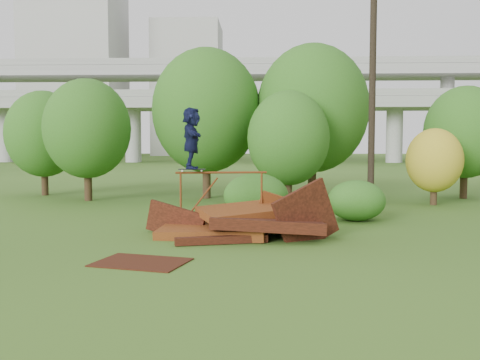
{
  "coord_description": "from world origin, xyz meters",
  "views": [
    {
      "loc": [
        -0.17,
        -13.91,
        2.71
      ],
      "look_at": [
        -0.8,
        2.0,
        1.6
      ],
      "focal_mm": 40.0,
      "sensor_mm": 36.0,
      "label": 1
    }
  ],
  "objects_px": {
    "utility_pole": "(373,77)",
    "skater": "(192,138)",
    "flat_plate": "(141,262)",
    "scrap_pile": "(243,223)"
  },
  "relations": [
    {
      "from": "utility_pole",
      "to": "scrap_pile",
      "type": "bearing_deg",
      "value": -124.08
    },
    {
      "from": "scrap_pile",
      "to": "skater",
      "type": "height_order",
      "value": "skater"
    },
    {
      "from": "flat_plate",
      "to": "skater",
      "type": "bearing_deg",
      "value": 80.7
    },
    {
      "from": "flat_plate",
      "to": "scrap_pile",
      "type": "bearing_deg",
      "value": 57.03
    },
    {
      "from": "utility_pole",
      "to": "skater",
      "type": "bearing_deg",
      "value": -133.53
    },
    {
      "from": "scrap_pile",
      "to": "flat_plate",
      "type": "distance_m",
      "value": 4.06
    },
    {
      "from": "skater",
      "to": "utility_pole",
      "type": "height_order",
      "value": "utility_pole"
    },
    {
      "from": "scrap_pile",
      "to": "flat_plate",
      "type": "relative_size",
      "value": 2.89
    },
    {
      "from": "flat_plate",
      "to": "utility_pole",
      "type": "xyz_separation_m",
      "value": [
        7.36,
        11.02,
        5.43
      ]
    },
    {
      "from": "scrap_pile",
      "to": "skater",
      "type": "bearing_deg",
      "value": 160.26
    }
  ]
}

